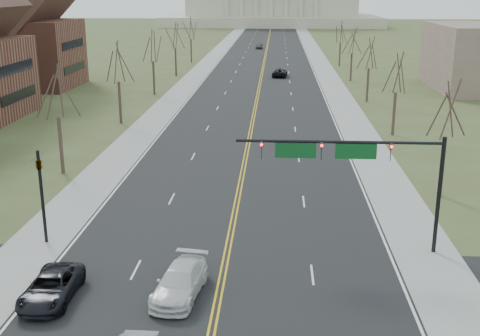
# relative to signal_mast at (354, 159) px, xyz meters

# --- Properties ---
(road) EXTENTS (20.00, 380.00, 0.01)m
(road) POSITION_rel_signal_mast_xyz_m (-7.45, 96.50, -5.76)
(road) COLOR black
(road) RESTS_ON ground
(cross_road) EXTENTS (120.00, 14.00, 0.01)m
(cross_road) POSITION_rel_signal_mast_xyz_m (-7.45, -7.50, -5.76)
(cross_road) COLOR black
(cross_road) RESTS_ON ground
(sidewalk_left) EXTENTS (4.00, 380.00, 0.03)m
(sidewalk_left) POSITION_rel_signal_mast_xyz_m (-19.45, 96.50, -5.75)
(sidewalk_left) COLOR gray
(sidewalk_left) RESTS_ON ground
(sidewalk_right) EXTENTS (4.00, 380.00, 0.03)m
(sidewalk_right) POSITION_rel_signal_mast_xyz_m (4.55, 96.50, -5.75)
(sidewalk_right) COLOR gray
(sidewalk_right) RESTS_ON ground
(center_line) EXTENTS (0.42, 380.00, 0.01)m
(center_line) POSITION_rel_signal_mast_xyz_m (-7.45, 96.50, -5.75)
(center_line) COLOR gold
(center_line) RESTS_ON road
(edge_line_left) EXTENTS (0.15, 380.00, 0.01)m
(edge_line_left) POSITION_rel_signal_mast_xyz_m (-17.25, 96.50, -5.75)
(edge_line_left) COLOR silver
(edge_line_left) RESTS_ON road
(edge_line_right) EXTENTS (0.15, 380.00, 0.01)m
(edge_line_right) POSITION_rel_signal_mast_xyz_m (2.35, 96.50, -5.75)
(edge_line_right) COLOR silver
(edge_line_right) RESTS_ON road
(signal_mast) EXTENTS (12.12, 0.44, 7.20)m
(signal_mast) POSITION_rel_signal_mast_xyz_m (0.00, 0.00, 0.00)
(signal_mast) COLOR black
(signal_mast) RESTS_ON ground
(signal_left) EXTENTS (0.32, 0.36, 6.00)m
(signal_left) POSITION_rel_signal_mast_xyz_m (-18.95, 0.00, -2.05)
(signal_left) COLOR black
(signal_left) RESTS_ON ground
(tree_r_0) EXTENTS (3.74, 3.74, 8.50)m
(tree_r_0) POSITION_rel_signal_mast_xyz_m (8.05, 10.50, 0.79)
(tree_r_0) COLOR #3A2A22
(tree_r_0) RESTS_ON ground
(tree_l_0) EXTENTS (3.96, 3.96, 9.00)m
(tree_l_0) POSITION_rel_signal_mast_xyz_m (-22.95, 14.50, 1.18)
(tree_l_0) COLOR #3A2A22
(tree_l_0) RESTS_ON ground
(tree_r_1) EXTENTS (3.74, 3.74, 8.50)m
(tree_r_1) POSITION_rel_signal_mast_xyz_m (8.05, 30.50, 0.79)
(tree_r_1) COLOR #3A2A22
(tree_r_1) RESTS_ON ground
(tree_l_1) EXTENTS (3.96, 3.96, 9.00)m
(tree_l_1) POSITION_rel_signal_mast_xyz_m (-22.95, 34.50, 1.18)
(tree_l_1) COLOR #3A2A22
(tree_l_1) RESTS_ON ground
(tree_r_2) EXTENTS (3.74, 3.74, 8.50)m
(tree_r_2) POSITION_rel_signal_mast_xyz_m (8.05, 50.50, 0.79)
(tree_r_2) COLOR #3A2A22
(tree_r_2) RESTS_ON ground
(tree_l_2) EXTENTS (3.96, 3.96, 9.00)m
(tree_l_2) POSITION_rel_signal_mast_xyz_m (-22.95, 54.50, 1.18)
(tree_l_2) COLOR #3A2A22
(tree_l_2) RESTS_ON ground
(tree_r_3) EXTENTS (3.74, 3.74, 8.50)m
(tree_r_3) POSITION_rel_signal_mast_xyz_m (8.05, 70.50, 0.79)
(tree_r_3) COLOR #3A2A22
(tree_r_3) RESTS_ON ground
(tree_l_3) EXTENTS (3.96, 3.96, 9.00)m
(tree_l_3) POSITION_rel_signal_mast_xyz_m (-22.95, 74.50, 1.18)
(tree_l_3) COLOR #3A2A22
(tree_l_3) RESTS_ON ground
(tree_r_4) EXTENTS (3.74, 3.74, 8.50)m
(tree_r_4) POSITION_rel_signal_mast_xyz_m (8.05, 90.50, 0.79)
(tree_r_4) COLOR #3A2A22
(tree_r_4) RESTS_ON ground
(tree_l_4) EXTENTS (3.96, 3.96, 9.00)m
(tree_l_4) POSITION_rel_signal_mast_xyz_m (-22.95, 94.50, 1.18)
(tree_l_4) COLOR #3A2A22
(tree_l_4) RESTS_ON ground
(bldg_left_far) EXTENTS (17.10, 14.28, 23.25)m
(bldg_left_far) POSITION_rel_signal_mast_xyz_m (-45.44, 60.50, 3.78)
(bldg_left_far) COLOR brown
(bldg_left_far) RESTS_ON ground
(car_sb_outer_lead) EXTENTS (2.36, 5.02, 1.39)m
(car_sb_outer_lead) POSITION_rel_signal_mast_xyz_m (-15.95, -7.12, -5.05)
(car_sb_outer_lead) COLOR black
(car_sb_outer_lead) RESTS_ON road
(car_sb_inner_second) EXTENTS (2.76, 5.45, 1.52)m
(car_sb_inner_second) POSITION_rel_signal_mast_xyz_m (-9.44, -6.28, -4.99)
(car_sb_inner_second) COLOR silver
(car_sb_inner_second) RESTS_ON road
(car_far_nb) EXTENTS (2.91, 5.55, 1.49)m
(car_far_nb) POSITION_rel_signal_mast_xyz_m (-4.12, 74.68, -5.00)
(car_far_nb) COLOR black
(car_far_nb) RESTS_ON road
(car_far_sb) EXTENTS (1.92, 4.11, 1.36)m
(car_far_sb) POSITION_rel_signal_mast_xyz_m (-9.42, 126.21, -5.07)
(car_far_sb) COLOR #46494D
(car_far_sb) RESTS_ON road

